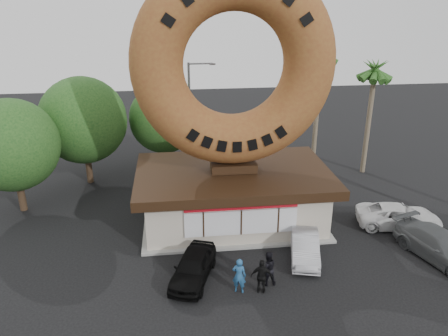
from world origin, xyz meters
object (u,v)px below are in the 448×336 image
Objects in this scene: street_lamp at (192,109)px; person_right at (262,276)px; person_left at (239,275)px; giant_donut at (234,65)px; car_silver at (305,246)px; car_black at (193,267)px; car_grey at (441,246)px; donut_shop at (233,194)px; person_center at (268,268)px; car_white at (399,216)px.

person_right is (2.21, -16.90, -3.63)m from street_lamp.
street_lamp is 17.16m from person_left.
giant_donut is at bearing -75.55° from person_left.
car_black is at bearing -154.97° from car_silver.
car_silver is 6.93m from car_grey.
car_silver is (5.85, 1.18, -0.04)m from car_black.
donut_shop is 6.39× the size of person_left.
car_grey is at bearing -178.77° from person_center.
car_white is at bearing 35.64° from car_black.
giant_donut is 10.89m from person_right.
car_black is (-0.84, -15.50, -3.80)m from street_lamp.
person_right is (0.36, -6.89, -0.91)m from donut_shop.
car_white is at bearing -46.16° from street_lamp.
person_center is (2.59, -16.34, -3.61)m from street_lamp.
street_lamp is 4.57× the size of person_left.
car_black reaches higher than car_silver.
donut_shop is 1.02× the size of giant_donut.
donut_shop reaches higher than car_black.
car_grey reaches higher than car_black.
person_center is at bearing -144.17° from person_left.
person_center reaches higher than person_right.
car_silver is at bearing -70.73° from street_lamp.
street_lamp reaches higher than car_black.
street_lamp is 15.99m from car_black.
person_center is at bearing -83.35° from giant_donut.
person_center is 0.44× the size of car_black.
donut_shop is 2.19× the size of car_grey.
donut_shop is 5.46m from car_silver.
car_grey is at bearing -152.43° from person_left.
donut_shop reaches higher than person_right.
street_lamp is 15.65m from car_silver.
car_grey is at bearing 5.28° from car_silver.
car_white is (9.54, -1.87, -8.61)m from giant_donut.
car_black is at bearing -18.67° from person_center.
person_left is at bearing -95.65° from giant_donut.
giant_donut is at bearing -79.49° from street_lamp.
giant_donut is 10.79m from person_left.
giant_donut is 12.99m from car_white.
street_lamp is at bearing -66.46° from person_right.
person_left is 2.38m from car_black.
car_black is 0.78× the size of car_grey.
person_center is at bearing -126.50° from car_silver.
car_black is at bearing -116.17° from donut_shop.
car_grey is 1.07× the size of car_white.
street_lamp is 4.58× the size of person_center.
car_grey is (9.27, 1.01, -0.13)m from person_center.
donut_shop is 9.78m from car_white.
car_grey is at bearing -158.62° from car_white.
person_right is at bearing -87.03° from giant_donut.
person_right reaches higher than car_white.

